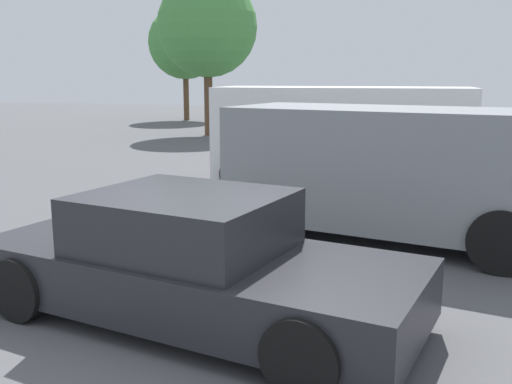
{
  "coord_description": "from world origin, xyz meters",
  "views": [
    {
      "loc": [
        2.1,
        -4.68,
        2.36
      ],
      "look_at": [
        -0.09,
        2.29,
        0.9
      ],
      "focal_mm": 40.64,
      "sensor_mm": 36.0,
      "label": 1
    }
  ],
  "objects_px": {
    "dog": "(14,248)",
    "van_white": "(342,134)",
    "suv_dark": "(387,168)",
    "sedan_foreground": "(192,262)"
  },
  "relations": [
    {
      "from": "dog",
      "to": "van_white",
      "type": "height_order",
      "value": "van_white"
    },
    {
      "from": "sedan_foreground",
      "to": "suv_dark",
      "type": "height_order",
      "value": "suv_dark"
    },
    {
      "from": "sedan_foreground",
      "to": "dog",
      "type": "height_order",
      "value": "sedan_foreground"
    },
    {
      "from": "sedan_foreground",
      "to": "van_white",
      "type": "height_order",
      "value": "van_white"
    },
    {
      "from": "sedan_foreground",
      "to": "dog",
      "type": "bearing_deg",
      "value": 176.06
    },
    {
      "from": "dog",
      "to": "suv_dark",
      "type": "distance_m",
      "value": 5.17
    },
    {
      "from": "van_white",
      "to": "suv_dark",
      "type": "relative_size",
      "value": 1.1
    },
    {
      "from": "dog",
      "to": "van_white",
      "type": "bearing_deg",
      "value": -30.35
    },
    {
      "from": "sedan_foreground",
      "to": "dog",
      "type": "relative_size",
      "value": 6.85
    },
    {
      "from": "dog",
      "to": "suv_dark",
      "type": "bearing_deg",
      "value": -61.83
    }
  ]
}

